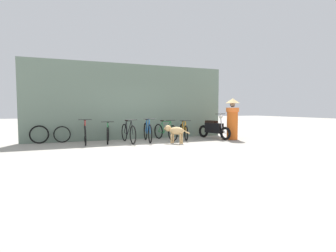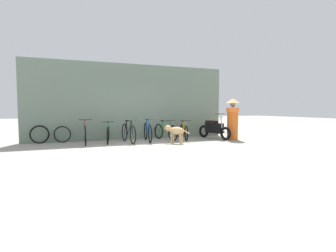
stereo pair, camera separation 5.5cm
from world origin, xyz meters
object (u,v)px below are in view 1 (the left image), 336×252
(spare_tire_left, at_px, (62,134))
(person_in_robes, at_px, (232,118))
(bicycle_2, at_px, (128,133))
(bicycle_0, at_px, (85,134))
(motorcycle, at_px, (214,129))
(bicycle_4, at_px, (165,132))
(bicycle_1, at_px, (108,134))
(bicycle_3, at_px, (148,132))
(bicycle_5, at_px, (184,132))
(stray_dog, at_px, (175,131))
(spare_tire_right, at_px, (39,135))

(spare_tire_left, bearing_deg, person_in_robes, -13.15)
(bicycle_2, distance_m, person_in_robes, 4.39)
(bicycle_0, distance_m, motorcycle, 5.32)
(bicycle_4, bearing_deg, bicycle_1, -102.48)
(bicycle_3, xyz_separation_m, bicycle_5, (1.62, 0.07, -0.04))
(bicycle_4, relative_size, spare_tire_left, 2.65)
(stray_dog, bearing_deg, motorcycle, -110.99)
(motorcycle, height_order, spare_tire_left, motorcycle)
(spare_tire_left, relative_size, spare_tire_right, 0.93)
(bicycle_2, xyz_separation_m, spare_tire_right, (-3.16, 0.89, -0.03))
(person_in_robes, bearing_deg, motorcycle, -68.10)
(bicycle_2, relative_size, person_in_robes, 1.02)
(bicycle_1, xyz_separation_m, motorcycle, (4.47, -0.36, 0.09))
(bicycle_2, height_order, bicycle_3, bicycle_3)
(bicycle_2, distance_m, bicycle_4, 1.62)
(bicycle_4, xyz_separation_m, bicycle_5, (0.79, -0.10, -0.01))
(stray_dog, bearing_deg, bicycle_1, 24.50)
(spare_tire_left, distance_m, spare_tire_right, 0.79)
(person_in_robes, height_order, spare_tire_left, person_in_robes)
(motorcycle, xyz_separation_m, spare_tire_right, (-6.89, 1.05, -0.09))
(bicycle_5, bearing_deg, bicycle_4, -82.68)
(bicycle_3, height_order, motorcycle, motorcycle)
(bicycle_5, xyz_separation_m, spare_tire_right, (-5.56, 0.79, 0.01))
(bicycle_4, relative_size, spare_tire_right, 2.46)
(motorcycle, relative_size, spare_tire_right, 2.63)
(bicycle_4, relative_size, person_in_robes, 0.97)
(bicycle_5, height_order, stray_dog, bicycle_5)
(bicycle_1, xyz_separation_m, bicycle_5, (3.15, -0.11, -0.00))
(bicycle_2, height_order, spare_tire_right, bicycle_2)
(bicycle_2, bearing_deg, stray_dog, 55.98)
(bicycle_0, distance_m, spare_tire_left, 1.04)
(bicycle_1, relative_size, spare_tire_right, 2.39)
(bicycle_1, height_order, bicycle_4, bicycle_4)
(bicycle_3, bearing_deg, bicycle_2, -80.17)
(bicycle_3, distance_m, motorcycle, 2.95)
(bicycle_4, distance_m, motorcycle, 2.15)
(bicycle_2, distance_m, bicycle_5, 2.41)
(person_in_robes, xyz_separation_m, spare_tire_right, (-7.47, 1.55, -0.58))
(bicycle_3, relative_size, motorcycle, 1.00)
(motorcycle, height_order, stray_dog, motorcycle)
(spare_tire_left, bearing_deg, bicycle_1, -22.99)
(spare_tire_left, bearing_deg, bicycle_0, -39.87)
(spare_tire_left, bearing_deg, bicycle_2, -20.78)
(stray_dog, bearing_deg, bicycle_5, -80.01)
(bicycle_5, xyz_separation_m, motorcycle, (1.32, -0.26, 0.09))
(bicycle_4, xyz_separation_m, spare_tire_right, (-4.77, 0.69, -0.00))
(bicycle_5, bearing_deg, bicycle_3, -72.98)
(bicycle_1, bearing_deg, bicycle_4, 100.04)
(bicycle_0, relative_size, stray_dog, 2.06)
(bicycle_1, height_order, spare_tire_left, bicycle_1)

